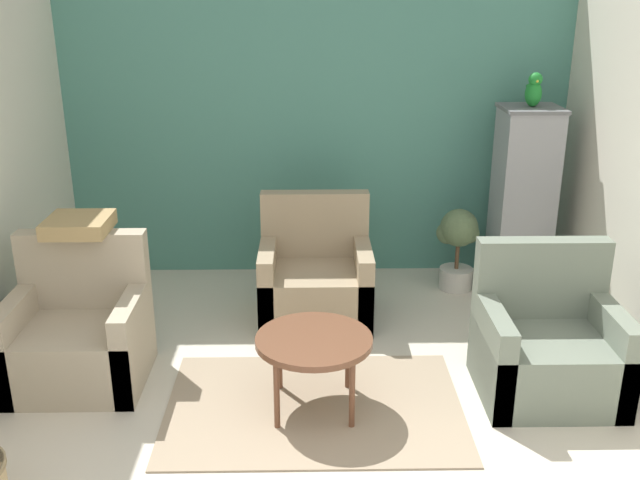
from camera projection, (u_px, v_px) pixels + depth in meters
wall_back_accent at (316, 122)px, 6.20m from camera, size 4.45×0.06×2.74m
area_rug at (314, 406)px, 4.46m from camera, size 1.84×1.25×0.01m
coffee_table at (314, 344)px, 4.31m from camera, size 0.71×0.71×0.49m
armchair_left at (79, 338)px, 4.69m from camera, size 0.86×0.74×0.95m
armchair_right at (547, 349)px, 4.55m from camera, size 0.86×0.74×0.95m
armchair_middle at (315, 281)px, 5.60m from camera, size 0.86×0.74×0.95m
birdcage at (522, 202)px, 5.97m from camera, size 0.50×0.50×1.58m
parrot at (534, 91)px, 5.66m from camera, size 0.13×0.23×0.28m
potted_plant at (458, 242)px, 6.07m from camera, size 0.35×0.32×0.72m
throw_pillow at (79, 225)px, 4.70m from camera, size 0.41×0.41×0.10m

